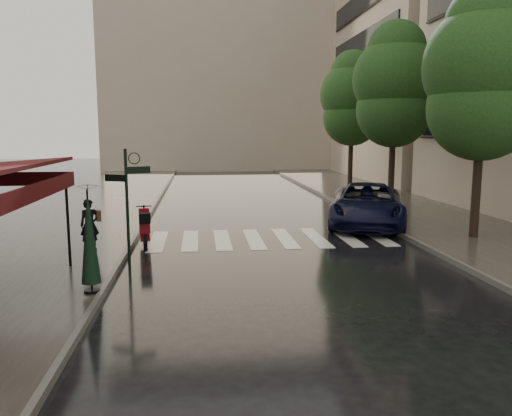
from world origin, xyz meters
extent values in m
plane|color=black|center=(0.00, 0.00, 0.00)|extent=(120.00, 120.00, 0.00)
cube|color=#38332D|center=(-4.50, 12.00, 0.06)|extent=(6.00, 60.00, 0.12)
cube|color=#38332D|center=(10.25, 12.00, 0.06)|extent=(5.50, 60.00, 0.12)
cube|color=#595651|center=(-1.45, 12.00, 0.07)|extent=(0.12, 60.00, 0.16)
cube|color=#595651|center=(7.45, 12.00, 0.07)|extent=(0.12, 60.00, 0.16)
cube|color=silver|center=(-0.70, 6.00, 0.01)|extent=(0.50, 3.20, 0.01)
cube|color=silver|center=(0.35, 6.00, 0.01)|extent=(0.50, 3.20, 0.01)
cube|color=silver|center=(1.40, 6.00, 0.01)|extent=(0.50, 3.20, 0.01)
cube|color=silver|center=(2.45, 6.00, 0.01)|extent=(0.50, 3.20, 0.01)
cube|color=silver|center=(3.50, 6.00, 0.01)|extent=(0.50, 3.20, 0.01)
cube|color=silver|center=(4.55, 6.00, 0.01)|extent=(0.50, 3.20, 0.01)
cube|color=silver|center=(5.60, 6.00, 0.01)|extent=(0.50, 3.20, 0.01)
cube|color=silver|center=(6.65, 6.00, 0.01)|extent=(0.50, 3.20, 0.01)
cube|color=#490B0A|center=(-2.52, -0.50, 2.35)|extent=(0.04, 7.00, 0.35)
cylinder|color=black|center=(-2.65, 2.75, 1.29)|extent=(0.07, 0.07, 2.35)
cylinder|color=black|center=(-1.20, 3.00, 1.55)|extent=(0.08, 0.08, 3.10)
cube|color=black|center=(-0.90, 3.00, 2.55)|extent=(0.62, 0.26, 0.18)
cube|color=black|center=(-1.48, 3.00, 2.35)|extent=(0.56, 0.29, 0.18)
cube|color=tan|center=(16.50, 26.00, 9.25)|extent=(8.00, 16.00, 18.50)
cube|color=tan|center=(3.00, 38.00, 10.00)|extent=(22.00, 6.00, 20.00)
cylinder|color=black|center=(9.60, 5.00, 2.25)|extent=(0.28, 0.28, 4.26)
sphere|color=#153C16|center=(9.60, 5.00, 4.30)|extent=(3.40, 3.40, 3.40)
sphere|color=#153C16|center=(9.60, 5.00, 5.59)|extent=(3.80, 3.80, 3.80)
sphere|color=#153C16|center=(9.60, 5.00, 6.81)|extent=(2.60, 2.60, 2.60)
cylinder|color=black|center=(9.50, 12.00, 2.36)|extent=(0.28, 0.28, 4.48)
sphere|color=#153C16|center=(9.50, 12.00, 4.52)|extent=(3.40, 3.40, 3.40)
sphere|color=#153C16|center=(9.50, 12.00, 5.88)|extent=(3.80, 3.80, 3.80)
sphere|color=#153C16|center=(9.50, 12.00, 7.16)|extent=(2.60, 2.60, 2.60)
cylinder|color=black|center=(9.70, 19.00, 2.30)|extent=(0.28, 0.28, 4.37)
sphere|color=#153C16|center=(9.70, 19.00, 4.41)|extent=(3.40, 3.40, 3.40)
sphere|color=#153C16|center=(9.70, 19.00, 5.74)|extent=(3.80, 3.80, 3.80)
sphere|color=#153C16|center=(9.70, 19.00, 6.98)|extent=(2.60, 2.60, 2.60)
imported|color=black|center=(-2.50, 4.48, 0.87)|extent=(0.64, 0.54, 1.50)
imported|color=black|center=(-2.50, 4.48, 2.08)|extent=(1.16, 1.17, 0.81)
cube|color=#4D3014|center=(-2.26, 4.57, 1.12)|extent=(0.22, 0.30, 0.32)
cylinder|color=black|center=(-0.95, 4.70, 0.25)|extent=(0.17, 0.51, 0.50)
cylinder|color=black|center=(-1.11, 5.99, 0.25)|extent=(0.17, 0.51, 0.50)
cube|color=maroon|center=(-1.04, 5.37, 0.33)|extent=(0.46, 1.39, 0.10)
cube|color=maroon|center=(-1.00, 5.11, 0.65)|extent=(0.38, 0.61, 0.29)
cube|color=maroon|center=(-1.09, 5.84, 0.73)|extent=(0.35, 0.17, 0.78)
cylinder|color=black|center=(-1.11, 5.94, 1.17)|extent=(0.48, 0.10, 0.04)
cube|color=black|center=(-0.95, 4.73, 0.99)|extent=(0.37, 0.35, 0.29)
imported|color=black|center=(7.00, 8.02, 0.80)|extent=(4.34, 6.27, 1.59)
cylinder|color=black|center=(-1.65, 0.50, 0.14)|extent=(0.33, 0.33, 0.05)
cylinder|color=black|center=(-1.65, 0.50, 1.22)|extent=(0.04, 0.04, 2.09)
cone|color=black|center=(-1.65, 0.50, 1.32)|extent=(0.41, 0.41, 1.99)
camera|label=1|loc=(0.69, -10.15, 3.51)|focal=35.00mm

